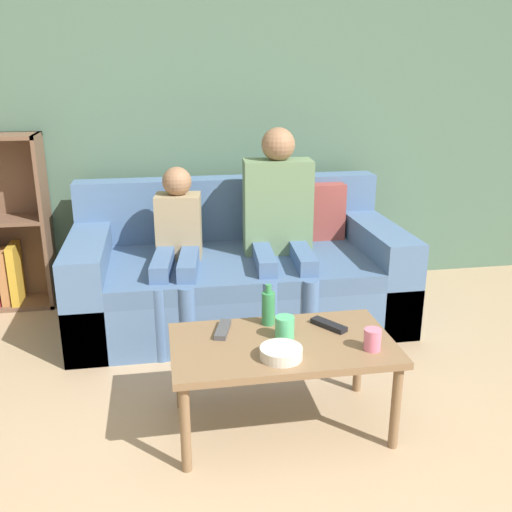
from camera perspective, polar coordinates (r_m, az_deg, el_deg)
The scene contains 11 objects.
wall_back at distance 3.85m, azimuth -5.41°, elevation 15.72°, with size 12.00×0.06×2.60m.
couch at distance 3.49m, azimuth -1.78°, elevation -1.86°, with size 1.94×0.99×0.80m.
coffee_table at distance 2.39m, azimuth 2.64°, elevation -9.50°, with size 0.91×0.52×0.40m.
person_adult at distance 3.33m, azimuth 2.34°, elevation 4.07°, with size 0.41×0.69×1.15m.
person_child at distance 3.25m, azimuth -7.89°, elevation 1.29°, with size 0.33×0.69×0.94m.
cup_near at distance 2.33m, azimuth 11.57°, elevation -8.17°, with size 0.07×0.07×0.09m.
cup_far at distance 2.38m, azimuth 2.89°, elevation -7.15°, with size 0.08×0.08×0.09m.
tv_remote_0 at distance 2.44m, azimuth -3.33°, elevation -7.36°, with size 0.09×0.18×0.02m.
tv_remote_1 at distance 2.50m, azimuth 7.28°, elevation -6.85°, with size 0.14×0.17×0.02m.
snack_bowl at distance 2.23m, azimuth 2.53°, elevation -9.64°, with size 0.17×0.17×0.05m.
bottle at distance 2.49m, azimuth 1.24°, elevation -5.17°, with size 0.06×0.06×0.18m.
Camera 1 is at (-0.31, -1.23, 1.47)m, focal length 40.00 mm.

